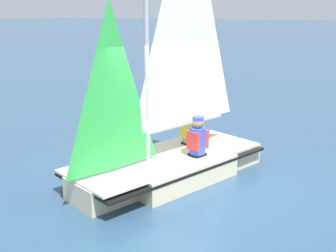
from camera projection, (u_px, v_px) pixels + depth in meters
name	position (u px, v px, depth m)	size (l,w,h in m)	color
ground_plane	(168.00, 177.00, 7.98)	(260.00, 260.00, 0.00)	#2D4C6B
sailboat_main	(169.00, 142.00, 7.82)	(2.59, 4.14, 5.35)	beige
sailor_helm	(198.00, 144.00, 7.88)	(0.37, 0.40, 1.16)	black
sailor_crew	(190.00, 133.00, 8.58)	(0.37, 0.40, 1.16)	black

